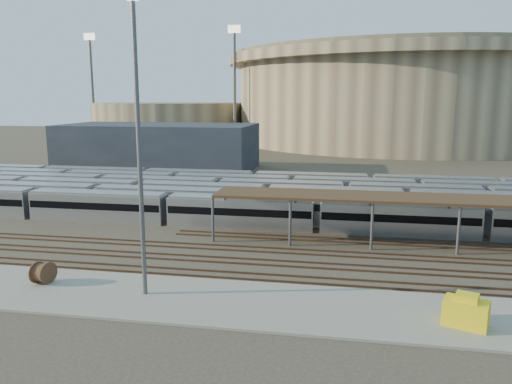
{
  "coord_description": "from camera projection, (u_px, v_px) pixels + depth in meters",
  "views": [
    {
      "loc": [
        6.28,
        -50.44,
        15.67
      ],
      "look_at": [
        -5.11,
        12.0,
        3.72
      ],
      "focal_mm": 35.0,
      "sensor_mm": 36.0,
      "label": 1
    }
  ],
  "objects": [
    {
      "name": "yard_light_pole",
      "position": [
        139.0,
        153.0,
        38.04
      ],
      "size": [
        0.82,
        0.36,
        22.6
      ],
      "color": "#515055",
      "rests_on": "apron"
    },
    {
      "name": "floodlight_3",
      "position": [
        309.0,
        86.0,
        205.4
      ],
      "size": [
        4.0,
        1.0,
        38.4
      ],
      "color": "#515055",
      "rests_on": "ground"
    },
    {
      "name": "yellow_equipment",
      "position": [
        466.0,
        313.0,
        34.34
      ],
      "size": [
        3.37,
        2.74,
        1.82
      ],
      "primitive_type": "cube",
      "rotation": [
        0.0,
        0.0,
        -0.36
      ],
      "color": "gold",
      "rests_on": "apron"
    },
    {
      "name": "subway_trains",
      "position": [
        283.0,
        198.0,
        70.75
      ],
      "size": [
        127.4,
        23.9,
        3.6
      ],
      "color": "#AAA9AE",
      "rests_on": "ground"
    },
    {
      "name": "service_building",
      "position": [
        159.0,
        147.0,
        111.19
      ],
      "size": [
        42.0,
        20.0,
        10.0
      ],
      "primitive_type": "cube",
      "color": "#1E232D",
      "rests_on": "ground"
    },
    {
      "name": "apron",
      "position": [
        196.0,
        300.0,
        39.13
      ],
      "size": [
        50.0,
        9.0,
        0.2
      ],
      "primitive_type": "cube",
      "color": "gray",
      "rests_on": "ground"
    },
    {
      "name": "secondary_arena",
      "position": [
        169.0,
        122.0,
        187.73
      ],
      "size": [
        56.0,
        56.0,
        14.0
      ],
      "primitive_type": "cylinder",
      "color": "gray",
      "rests_on": "ground"
    },
    {
      "name": "cable_reel_east",
      "position": [
        43.0,
        273.0,
        42.24
      ],
      "size": [
        1.48,
        2.07,
        1.86
      ],
      "primitive_type": "cylinder",
      "rotation": [
        0.0,
        1.57,
        -0.26
      ],
      "color": "brown",
      "rests_on": "apron"
    },
    {
      "name": "inspection_shed",
      "position": [
        498.0,
        203.0,
        51.84
      ],
      "size": [
        60.3,
        6.0,
        5.3
      ],
      "color": "#515055",
      "rests_on": "ground"
    },
    {
      "name": "floodlight_0",
      "position": [
        235.0,
        83.0,
        160.58
      ],
      "size": [
        4.0,
        1.0,
        38.4
      ],
      "color": "#515055",
      "rests_on": "ground"
    },
    {
      "name": "floodlight_1",
      "position": [
        92.0,
        84.0,
        179.94
      ],
      "size": [
        4.0,
        1.0,
        38.4
      ],
      "color": "#515055",
      "rests_on": "ground"
    },
    {
      "name": "stadium",
      "position": [
        401.0,
        96.0,
        180.67
      ],
      "size": [
        124.0,
        124.0,
        32.5
      ],
      "color": "gray",
      "rests_on": "ground"
    },
    {
      "name": "ground",
      "position": [
        283.0,
        249.0,
        52.77
      ],
      "size": [
        420.0,
        420.0,
        0.0
      ],
      "primitive_type": "plane",
      "color": "#383026",
      "rests_on": "ground"
    },
    {
      "name": "empty_tracks",
      "position": [
        277.0,
        263.0,
        47.92
      ],
      "size": [
        170.0,
        9.62,
        0.18
      ],
      "color": "#4C3323",
      "rests_on": "ground"
    }
  ]
}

